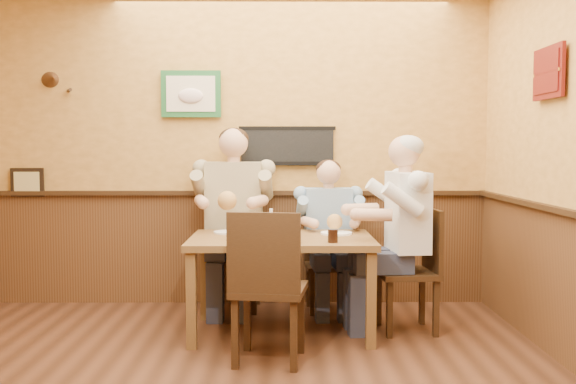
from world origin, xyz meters
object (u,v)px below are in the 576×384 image
(chair_back_right, at_px, (328,264))
(diner_tan_shirt, at_px, (234,229))
(dining_table, at_px, (281,249))
(water_glass_left, at_px, (237,233))
(pepper_shaker, at_px, (280,232))
(chair_back_left, at_px, (234,253))
(hot_sauce_bottle, at_px, (271,224))
(water_glass_mid, at_px, (294,233))
(chair_near_side, at_px, (269,285))
(cola_tumbler, at_px, (333,236))
(salt_shaker, at_px, (250,232))
(diner_white_elder, at_px, (407,244))
(diner_blue_polo, at_px, (328,244))
(chair_right_end, at_px, (407,270))

(chair_back_right, xyz_separation_m, diner_tan_shirt, (-0.82, 0.07, 0.30))
(dining_table, distance_m, water_glass_left, 0.40)
(dining_table, distance_m, pepper_shaker, 0.16)
(chair_back_left, relative_size, hot_sauce_bottle, 5.14)
(water_glass_mid, bearing_deg, chair_near_side, -115.33)
(dining_table, relative_size, pepper_shaker, 15.26)
(pepper_shaker, bearing_deg, dining_table, 79.50)
(water_glass_left, distance_m, cola_tumbler, 0.71)
(chair_back_left, height_order, hot_sauce_bottle, chair_back_left)
(chair_back_left, bearing_deg, water_glass_left, -82.18)
(salt_shaker, bearing_deg, dining_table, 13.55)
(diner_white_elder, xyz_separation_m, salt_shaker, (-1.22, -0.11, 0.11))
(diner_blue_polo, bearing_deg, salt_shaker, -135.17)
(water_glass_mid, relative_size, hot_sauce_bottle, 0.66)
(chair_back_left, height_order, pepper_shaker, chair_back_left)
(diner_tan_shirt, xyz_separation_m, pepper_shaker, (0.40, -0.81, 0.07))
(water_glass_mid, bearing_deg, diner_white_elder, 20.56)
(chair_back_left, bearing_deg, chair_near_side, -74.03)
(water_glass_left, xyz_separation_m, cola_tumbler, (0.70, -0.12, -0.01))
(chair_right_end, height_order, water_glass_mid, chair_right_end)
(chair_back_left, distance_m, water_glass_mid, 1.18)
(diner_tan_shirt, relative_size, hot_sauce_bottle, 7.34)
(diner_white_elder, height_order, hot_sauce_bottle, diner_white_elder)
(diner_blue_polo, relative_size, salt_shaker, 13.06)
(chair_back_right, height_order, pepper_shaker, pepper_shaker)
(diner_blue_polo, distance_m, hot_sauce_bottle, 0.86)
(water_glass_mid, bearing_deg, pepper_shaker, 118.41)
(chair_near_side, xyz_separation_m, pepper_shaker, (0.07, 0.57, 0.28))
(dining_table, relative_size, salt_shaker, 15.32)
(chair_near_side, distance_m, hot_sauce_bottle, 0.73)
(water_glass_left, relative_size, water_glass_mid, 0.87)
(diner_blue_polo, relative_size, water_glass_mid, 9.19)
(diner_blue_polo, bearing_deg, hot_sauce_bottle, -129.47)
(diner_tan_shirt, relative_size, diner_white_elder, 1.05)
(chair_near_side, relative_size, diner_blue_polo, 0.86)
(hot_sauce_bottle, bearing_deg, diner_tan_shirt, 114.66)
(chair_near_side, bearing_deg, hot_sauce_bottle, -81.41)
(diner_tan_shirt, distance_m, cola_tumbler, 1.30)
(chair_back_right, height_order, water_glass_mid, water_glass_mid)
(chair_back_right, distance_m, diner_blue_polo, 0.18)
(water_glass_left, bearing_deg, salt_shaker, 50.25)
(pepper_shaker, bearing_deg, cola_tumbler, -28.86)
(chair_right_end, distance_m, pepper_shaker, 1.05)
(diner_tan_shirt, relative_size, pepper_shaker, 15.72)
(salt_shaker, bearing_deg, chair_right_end, 5.19)
(chair_back_right, distance_m, cola_tumbler, 1.03)
(dining_table, height_order, hot_sauce_bottle, hot_sauce_bottle)
(dining_table, distance_m, chair_right_end, 1.00)
(chair_right_end, xyz_separation_m, hot_sauce_bottle, (-1.06, -0.05, 0.37))
(chair_back_right, bearing_deg, diner_white_elder, -50.53)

